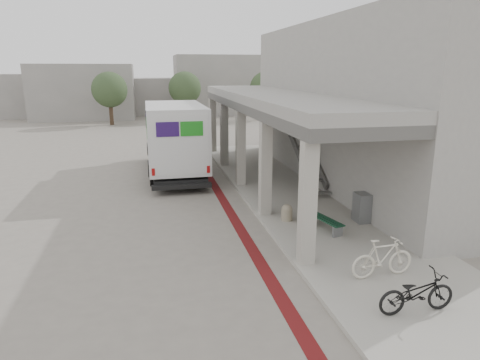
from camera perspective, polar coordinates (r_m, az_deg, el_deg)
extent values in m
plane|color=slate|center=(14.22, -4.39, -6.10)|extent=(120.00, 120.00, 0.00)
cube|color=#5B1213|center=(16.23, -1.86, -3.40)|extent=(0.35, 40.00, 0.01)
cube|color=#9F9B8E|center=(15.21, 10.75, -4.68)|extent=(4.40, 28.00, 0.12)
cube|color=gray|center=(19.95, 15.21, 9.74)|extent=(4.30, 17.00, 7.00)
cube|color=#52514D|center=(18.54, 4.68, 9.86)|extent=(3.40, 16.90, 0.35)
cube|color=gray|center=(18.52, 4.70, 10.94)|extent=(3.40, 16.90, 0.35)
cube|color=gray|center=(47.66, -20.07, 11.00)|extent=(10.00, 6.00, 5.50)
cube|color=gray|center=(51.29, -11.52, 10.93)|extent=(8.00, 6.00, 4.00)
cube|color=gray|center=(49.83, -3.29, 12.54)|extent=(9.00, 6.00, 6.50)
cube|color=gray|center=(51.74, -26.27, 10.06)|extent=(7.00, 5.00, 4.50)
cylinder|color=#38281C|center=(41.50, -16.81, 8.70)|extent=(0.36, 0.36, 2.40)
sphere|color=#2C3F24|center=(41.36, -17.01, 11.45)|extent=(3.20, 3.20, 3.20)
cylinder|color=#38281C|center=(43.52, -7.28, 9.45)|extent=(0.36, 0.36, 2.40)
sphere|color=#2C3F24|center=(43.39, -7.36, 12.08)|extent=(3.20, 3.20, 3.20)
cylinder|color=#38281C|center=(43.96, 3.43, 9.59)|extent=(0.36, 0.36, 2.40)
sphere|color=#2C3F24|center=(43.83, 3.47, 12.19)|extent=(3.20, 3.20, 3.20)
cube|color=black|center=(21.30, -8.63, 1.98)|extent=(2.26, 7.44, 0.32)
cube|color=silver|center=(20.06, -8.62, 5.99)|extent=(2.57, 5.53, 2.76)
cube|color=silver|center=(23.71, -9.23, 6.88)|extent=(2.56, 2.03, 2.44)
cube|color=silver|center=(24.94, -9.31, 5.15)|extent=(2.34, 0.65, 0.85)
cube|color=black|center=(24.48, -9.41, 8.49)|extent=(2.34, 0.53, 1.11)
cube|color=black|center=(17.61, -7.75, -0.83)|extent=(2.44, 0.28, 0.19)
cube|color=#2A1253|center=(20.70, -12.38, 7.41)|extent=(0.03, 1.49, 0.80)
cube|color=#1C821D|center=(19.12, -12.34, 6.84)|extent=(0.03, 1.49, 0.80)
cube|color=#2A1253|center=(17.19, -9.64, 6.67)|extent=(0.90, 0.04, 0.58)
cube|color=#1C821D|center=(17.26, -6.45, 6.81)|extent=(0.90, 0.04, 0.58)
cylinder|color=black|center=(23.95, -11.77, 3.36)|extent=(0.30, 0.96, 0.96)
cylinder|color=black|center=(24.07, -6.45, 3.63)|extent=(0.30, 0.96, 0.96)
cylinder|color=black|center=(19.18, -11.51, 0.61)|extent=(0.30, 0.96, 0.96)
cylinder|color=black|center=(19.33, -4.90, 0.96)|extent=(0.30, 0.96, 0.96)
cube|color=slate|center=(13.24, 12.87, -6.69)|extent=(0.35, 0.15, 0.34)
cube|color=slate|center=(14.24, 9.45, -4.98)|extent=(0.35, 0.15, 0.34)
cube|color=#113521|center=(13.60, 10.71, -5.15)|extent=(0.49, 1.60, 0.04)
cube|color=#113521|center=(13.67, 11.13, -5.06)|extent=(0.49, 1.60, 0.04)
cube|color=#113521|center=(13.74, 11.56, -4.97)|extent=(0.49, 1.60, 0.04)
cylinder|color=gray|center=(14.37, 6.26, -4.64)|extent=(0.37, 0.37, 0.37)
sphere|color=gray|center=(14.31, 6.28, -3.94)|extent=(0.37, 0.37, 0.37)
cylinder|color=gray|center=(14.03, 8.68, -5.12)|extent=(0.40, 0.40, 0.40)
sphere|color=gray|center=(13.96, 8.71, -4.34)|extent=(0.40, 0.40, 0.40)
cube|color=slate|center=(14.62, 15.96, -3.55)|extent=(0.45, 0.59, 0.97)
imported|color=black|center=(9.77, 22.49, -13.71)|extent=(1.69, 0.60, 0.89)
imported|color=silver|center=(10.99, 18.48, -9.81)|extent=(1.66, 0.55, 0.98)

